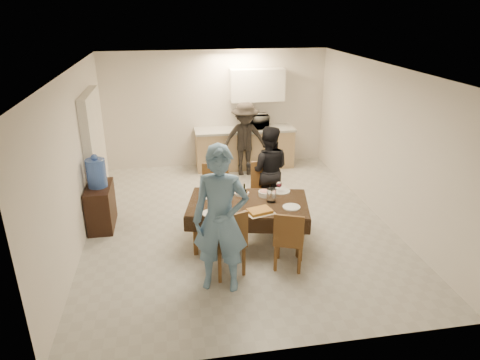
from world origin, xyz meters
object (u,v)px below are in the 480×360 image
object	(u,v)px
microwave	(255,121)
person_far	(268,170)
savoury_tart	(260,211)
dining_table	(248,204)
person_kitchen	(245,139)
wine_bottle	(244,192)
console	(101,207)
water_jug	(96,173)
person_near	(221,220)
water_pitcher	(271,195)

from	to	relation	value
microwave	person_far	size ratio (longest dim) A/B	0.36
person_far	savoury_tart	bearing A→B (deg)	87.03
dining_table	microwave	xyz separation A→B (m)	(0.80, 3.37, 0.40)
dining_table	person_kitchen	xyz separation A→B (m)	(0.48, 2.92, 0.13)
wine_bottle	console	bearing A→B (deg)	158.75
water_jug	person_near	distance (m)	2.66
water_jug	person_kitchen	world-z (taller)	person_kitchen
water_jug	person_far	bearing A→B (deg)	2.30
water_jug	wine_bottle	bearing A→B (deg)	-21.25
person_far	water_jug	bearing A→B (deg)	16.80
person_near	water_pitcher	bearing A→B (deg)	63.28
dining_table	microwave	bearing A→B (deg)	89.08
water_jug	wine_bottle	size ratio (longest dim) A/B	1.60
water_jug	water_pitcher	xyz separation A→B (m)	(2.67, -0.98, -0.16)
wine_bottle	microwave	world-z (taller)	microwave
savoury_tart	wine_bottle	bearing A→B (deg)	109.23
console	savoury_tart	size ratio (longest dim) A/B	2.04
console	person_far	world-z (taller)	person_far
water_pitcher	savoury_tart	size ratio (longest dim) A/B	0.55
person_near	person_kitchen	xyz separation A→B (m)	(1.03, 3.97, -0.18)
dining_table	console	bearing A→B (deg)	170.46
person_far	person_near	bearing A→B (deg)	76.85
console	person_far	distance (m)	2.91
console	water_pitcher	world-z (taller)	water_pitcher
microwave	water_pitcher	bearing A→B (deg)	82.58
wine_bottle	person_far	xyz separation A→B (m)	(0.60, 1.00, -0.05)
console	microwave	world-z (taller)	microwave
person_far	microwave	bearing A→B (deg)	-81.54
dining_table	water_pitcher	xyz separation A→B (m)	(0.35, -0.05, 0.14)
dining_table	savoury_tart	world-z (taller)	savoury_tart
savoury_tart	microwave	distance (m)	3.83
wine_bottle	savoury_tart	size ratio (longest dim) A/B	0.75
person_kitchen	water_pitcher	bearing A→B (deg)	-92.55
console	person_near	size ratio (longest dim) A/B	0.40
microwave	person_near	world-z (taller)	person_near
console	person_far	bearing A→B (deg)	2.30
water_jug	person_near	world-z (taller)	person_near
water_jug	person_near	xyz separation A→B (m)	(1.77, -1.98, 0.01)
microwave	person_kitchen	xyz separation A→B (m)	(-0.31, -0.45, -0.27)
console	person_kitchen	bearing A→B (deg)	35.26
savoury_tart	microwave	world-z (taller)	microwave
dining_table	person_far	distance (m)	1.19
console	person_near	xyz separation A→B (m)	(1.77, -1.98, 0.61)
console	person_near	bearing A→B (deg)	-48.20
water_jug	microwave	bearing A→B (deg)	37.97
water_pitcher	savoury_tart	world-z (taller)	water_pitcher
person_near	person_kitchen	size ratio (longest dim) A/B	1.23
person_near	person_far	size ratio (longest dim) A/B	1.24
console	dining_table	bearing A→B (deg)	-21.90
wine_bottle	person_near	xyz separation A→B (m)	(-0.50, -1.10, 0.13)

